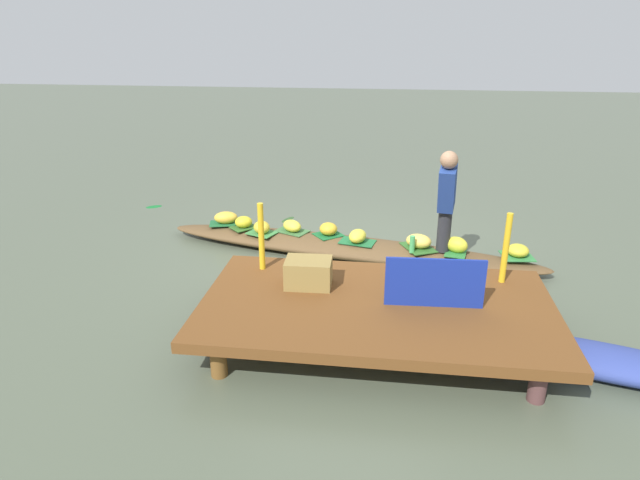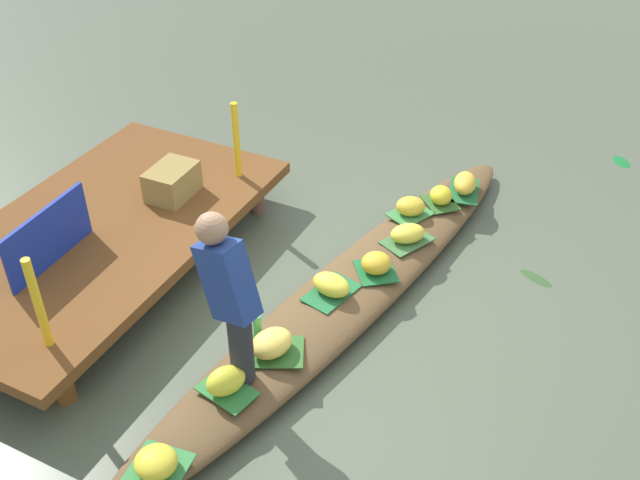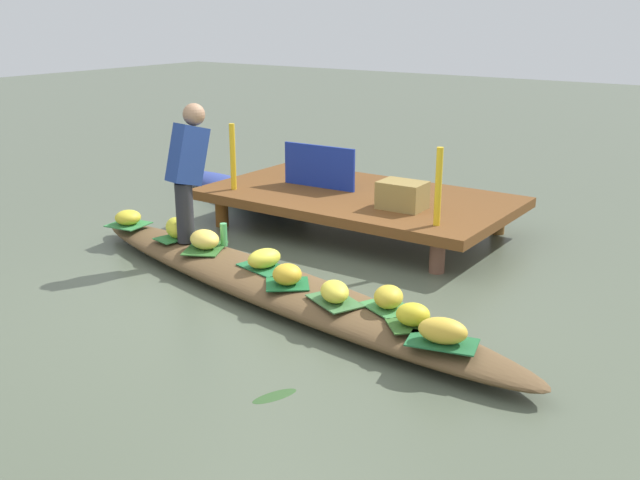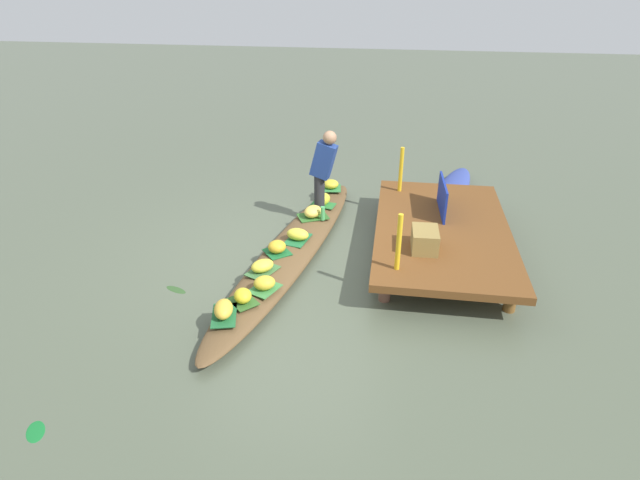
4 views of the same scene
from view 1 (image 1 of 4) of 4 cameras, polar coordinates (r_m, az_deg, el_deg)
The scene contains 30 objects.
canal_water at distance 7.07m, azimuth 2.82°, elevation -1.55°, with size 40.00×40.00×0.00m, color #505A47.
dock_platform at distance 5.08m, azimuth 5.88°, elevation -7.03°, with size 3.20×1.80×0.40m.
vendor_boat at distance 7.03m, azimuth 2.84°, elevation -0.77°, with size 4.94×0.67×0.21m, color brown.
moored_boat at distance 5.28m, azimuth 26.60°, elevation -11.03°, with size 2.67×0.51×0.24m, color #324392.
leaf_mat_0 at distance 6.92m, azimuth 3.89°, elevation -0.19°, with size 0.43×0.27×0.01m, color #216837.
banana_bunch_0 at distance 6.89m, azimuth 3.91°, elevation 0.41°, with size 0.31×0.21×0.16m, color yellow.
leaf_mat_1 at distance 6.88m, azimuth 19.74°, elevation -1.57°, with size 0.35×0.33×0.01m, color #338040.
banana_bunch_1 at distance 6.86m, azimuth 19.81°, elevation -1.02°, with size 0.25×0.26×0.15m, color yellow.
leaf_mat_2 at distance 7.14m, azimuth 0.87°, elevation 0.55°, with size 0.33×0.30×0.01m, color #1A632F.
banana_bunch_2 at distance 7.11m, azimuth 0.87°, elevation 1.16°, with size 0.24×0.23×0.16m, color gold.
leaf_mat_3 at distance 7.28m, azimuth -2.90°, elevation 0.93°, with size 0.41×0.27×0.01m, color #3D6E3A.
banana_bunch_3 at distance 7.25m, azimuth -2.91°, elevation 1.47°, with size 0.29×0.20×0.15m, color yellow.
leaf_mat_4 at distance 7.67m, azimuth -9.69°, elevation 1.73°, with size 0.45×0.26×0.01m, color #1F6132.
banana_bunch_4 at distance 7.64m, azimuth -9.72°, elevation 2.31°, with size 0.32×0.20×0.17m, color gold.
leaf_mat_5 at distance 6.84m, azimuth 10.14°, elevation -0.76°, with size 0.44×0.31×0.01m, color #2F6327.
banana_bunch_5 at distance 6.81m, azimuth 10.18°, elevation -0.11°, with size 0.31×0.24×0.17m, color #F9D354.
leaf_mat_6 at distance 7.47m, azimuth -7.89°, elevation 1.31°, with size 0.32×0.26×0.01m, color #315F26.
banana_bunch_6 at distance 7.45m, azimuth -7.92°, elevation 1.86°, with size 0.23×0.20×0.16m, color gold.
leaf_mat_7 at distance 7.24m, azimuth -6.04°, elevation 0.74°, with size 0.35×0.27×0.01m, color #3C8240.
banana_bunch_7 at distance 7.21m, azimuth -6.07°, elevation 1.32°, with size 0.25×0.21×0.16m, color gold.
leaf_mat_8 at distance 6.80m, azimuth 13.90°, elevation -1.21°, with size 0.38×0.24×0.01m, color #2D7938.
banana_bunch_8 at distance 6.76m, azimuth 13.97°, elevation -0.47°, with size 0.27×0.19×0.19m, color yellow.
vendor_person at distance 6.52m, azimuth 12.98°, elevation 4.46°, with size 0.25×0.43×1.25m.
water_bottle at distance 6.65m, azimuth 9.52°, elevation -0.44°, with size 0.06×0.06×0.21m, color #4EB863.
market_banner at distance 4.97m, azimuth 11.79°, elevation -4.36°, with size 0.87×0.03×0.46m, color navy.
railing_post_west at distance 5.57m, azimuth 18.69°, elevation -0.82°, with size 0.06×0.06×0.71m, color yellow.
railing_post_east at distance 5.60m, azimuth -6.10°, elevation 0.35°, with size 0.06×0.06×0.71m, color yellow.
produce_crate at distance 5.29m, azimuth -1.21°, elevation -3.41°, with size 0.44×0.32×0.27m, color olive.
drifting_plant_0 at distance 9.34m, azimuth -16.83°, elevation 3.33°, with size 0.26×0.15×0.01m, color #166E2D.
drifting_plant_1 at distance 8.36m, azimuth -3.35°, elevation 2.15°, with size 0.30×0.11×0.01m, color #2E4F26.
Camera 1 is at (-0.50, 6.49, 2.74)m, focal length 30.90 mm.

